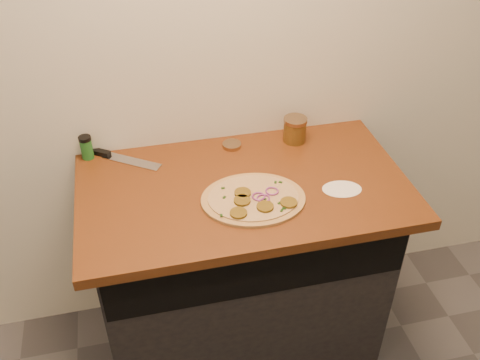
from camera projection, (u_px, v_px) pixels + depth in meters
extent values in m
cube|color=silver|center=(223.00, 31.00, 1.93)|extent=(4.00, 0.02, 2.70)
cube|color=black|center=(241.00, 268.00, 2.25)|extent=(1.10, 0.60, 0.86)
cube|color=brown|center=(243.00, 188.00, 1.96)|extent=(1.20, 0.70, 0.04)
cylinder|color=tan|center=(253.00, 199.00, 1.87)|extent=(0.40, 0.40, 0.01)
cylinder|color=beige|center=(253.00, 197.00, 1.86)|extent=(0.34, 0.34, 0.00)
cylinder|color=brown|center=(238.00, 213.00, 1.79)|extent=(0.06, 0.06, 0.01)
cylinder|color=brown|center=(265.00, 207.00, 1.81)|extent=(0.06, 0.06, 0.01)
cylinder|color=brown|center=(243.00, 193.00, 1.87)|extent=(0.06, 0.06, 0.01)
cylinder|color=brown|center=(242.00, 201.00, 1.84)|extent=(0.06, 0.06, 0.01)
cylinder|color=brown|center=(289.00, 203.00, 1.83)|extent=(0.06, 0.06, 0.01)
torus|color=#82307F|center=(243.00, 201.00, 1.84)|extent=(0.05, 0.05, 0.01)
torus|color=#82307F|center=(263.00, 198.00, 1.85)|extent=(0.05, 0.05, 0.01)
torus|color=#82307F|center=(272.00, 191.00, 1.88)|extent=(0.05, 0.05, 0.01)
torus|color=#82307F|center=(259.00, 196.00, 1.86)|extent=(0.05, 0.05, 0.01)
cube|color=black|center=(282.00, 210.00, 1.80)|extent=(0.01, 0.02, 0.00)
cube|color=black|center=(284.00, 208.00, 1.81)|extent=(0.02, 0.01, 0.00)
cube|color=black|center=(244.00, 190.00, 1.89)|extent=(0.01, 0.01, 0.00)
cube|color=black|center=(223.00, 188.00, 1.90)|extent=(0.01, 0.01, 0.00)
cube|color=black|center=(280.00, 182.00, 1.93)|extent=(0.02, 0.02, 0.00)
cube|color=black|center=(276.00, 182.00, 1.93)|extent=(0.01, 0.02, 0.00)
cube|color=black|center=(224.00, 197.00, 1.86)|extent=(0.01, 0.02, 0.00)
cube|color=black|center=(247.00, 193.00, 1.87)|extent=(0.02, 0.02, 0.00)
cube|color=black|center=(265.00, 199.00, 1.85)|extent=(0.01, 0.02, 0.00)
cube|color=black|center=(221.00, 215.00, 1.78)|extent=(0.01, 0.01, 0.00)
cube|color=black|center=(259.00, 205.00, 1.82)|extent=(0.01, 0.02, 0.00)
cube|color=black|center=(279.00, 203.00, 1.83)|extent=(0.02, 0.01, 0.00)
cube|color=black|center=(238.00, 192.00, 1.88)|extent=(0.02, 0.01, 0.00)
cube|color=#B7BAC1|center=(132.00, 161.00, 2.06)|extent=(0.22, 0.17, 0.01)
cube|color=black|center=(95.00, 151.00, 2.10)|extent=(0.12, 0.10, 0.02)
cylinder|color=#9C7D5A|center=(232.00, 145.00, 2.14)|extent=(0.08, 0.08, 0.02)
cylinder|color=maroon|center=(295.00, 131.00, 2.15)|extent=(0.09, 0.09, 0.09)
cylinder|color=#9C7D5A|center=(296.00, 120.00, 2.12)|extent=(0.09, 0.09, 0.02)
cylinder|color=#206725|center=(87.00, 149.00, 2.06)|extent=(0.05, 0.05, 0.08)
cylinder|color=black|center=(85.00, 138.00, 2.03)|extent=(0.05, 0.05, 0.01)
cylinder|color=white|center=(342.00, 189.00, 1.92)|extent=(0.16, 0.16, 0.00)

